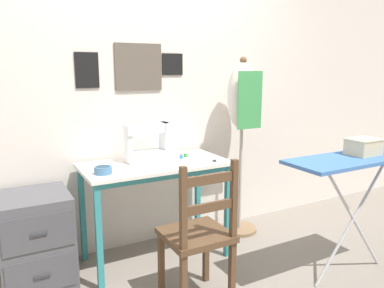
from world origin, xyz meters
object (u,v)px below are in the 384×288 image
object	(u,v)px
scissors	(215,160)
thread_spool_near_machine	(181,157)
filing_cabinet	(36,240)
sewing_machine	(153,143)
thread_spool_mid_table	(186,155)
storage_box	(363,147)
fabric_bowl	(103,170)
dress_form	(242,109)
wooden_chair	(198,236)
ironing_board	(358,163)

from	to	relation	value
scissors	thread_spool_near_machine	xyz separation A→B (m)	(-0.20, 0.17, 0.01)
filing_cabinet	sewing_machine	bearing A→B (deg)	1.80
thread_spool_mid_table	storage_box	bearing A→B (deg)	-45.49
fabric_bowl	dress_form	xyz separation A→B (m)	(1.30, 0.22, 0.33)
wooden_chair	storage_box	xyz separation A→B (m)	(1.19, -0.22, 0.49)
filing_cabinet	ironing_board	distance (m)	2.26
thread_spool_mid_table	ironing_board	bearing A→B (deg)	-48.29
thread_spool_near_machine	dress_form	world-z (taller)	dress_form
filing_cabinet	ironing_board	bearing A→B (deg)	-25.43
thread_spool_near_machine	thread_spool_mid_table	distance (m)	0.06
dress_form	storage_box	world-z (taller)	dress_form
thread_spool_mid_table	filing_cabinet	xyz separation A→B (m)	(-1.15, 0.00, -0.47)
thread_spool_mid_table	dress_form	world-z (taller)	dress_form
scissors	dress_form	bearing A→B (deg)	30.54
sewing_machine	fabric_bowl	xyz separation A→B (m)	(-0.44, -0.19, -0.11)
thread_spool_near_machine	filing_cabinet	xyz separation A→B (m)	(-1.10, 0.03, -0.47)
fabric_bowl	thread_spool_near_machine	world-z (taller)	fabric_bowl
wooden_chair	storage_box	size ratio (longest dim) A/B	4.44
dress_form	storage_box	bearing A→B (deg)	-71.89
wooden_chair	dress_form	size ratio (longest dim) A/B	0.60
sewing_machine	filing_cabinet	bearing A→B (deg)	-178.20
fabric_bowl	storage_box	distance (m)	1.79
dress_form	sewing_machine	bearing A→B (deg)	-178.19
sewing_machine	wooden_chair	distance (m)	0.87
scissors	storage_box	size ratio (longest dim) A/B	0.59
sewing_machine	thread_spool_mid_table	bearing A→B (deg)	-6.60
sewing_machine	dress_form	bearing A→B (deg)	1.81
fabric_bowl	dress_form	distance (m)	1.36
ironing_board	scissors	bearing A→B (deg)	132.95
sewing_machine	scissors	bearing A→B (deg)	-29.05
dress_form	storage_box	size ratio (longest dim) A/B	7.39
ironing_board	storage_box	xyz separation A→B (m)	(0.07, 0.02, 0.11)
storage_box	sewing_machine	bearing A→B (deg)	140.92
thread_spool_mid_table	thread_spool_near_machine	bearing A→B (deg)	-153.13
thread_spool_near_machine	storage_box	size ratio (longest dim) A/B	0.16
sewing_machine	dress_form	xyz separation A→B (m)	(0.85, 0.03, 0.22)
thread_spool_near_machine	wooden_chair	world-z (taller)	wooden_chair
scissors	thread_spool_mid_table	bearing A→B (deg)	126.64
sewing_machine	wooden_chair	world-z (taller)	sewing_machine
scissors	filing_cabinet	xyz separation A→B (m)	(-1.30, 0.20, -0.45)
sewing_machine	dress_form	distance (m)	0.88
wooden_chair	thread_spool_near_machine	bearing A→B (deg)	71.50
thread_spool_mid_table	ironing_board	size ratio (longest dim) A/B	0.04
fabric_bowl	thread_spool_mid_table	distance (m)	0.73
fabric_bowl	ironing_board	distance (m)	1.74
ironing_board	storage_box	bearing A→B (deg)	17.47
wooden_chair	storage_box	distance (m)	1.30
fabric_bowl	dress_form	size ratio (longest dim) A/B	0.08
filing_cabinet	thread_spool_near_machine	bearing A→B (deg)	-1.61
fabric_bowl	thread_spool_near_machine	xyz separation A→B (m)	(0.66, 0.14, -0.01)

